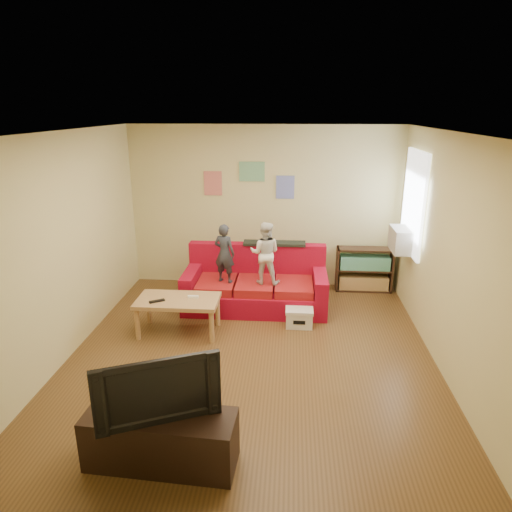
# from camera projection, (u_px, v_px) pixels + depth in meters

# --- Properties ---
(room_shell) EXTENTS (4.52, 5.02, 2.72)m
(room_shell) POSITION_uv_depth(u_px,v_px,m) (251.00, 253.00, 5.27)
(room_shell) COLOR brown
(room_shell) RESTS_ON ground
(sofa) EXTENTS (2.15, 0.99, 0.95)m
(sofa) POSITION_uv_depth(u_px,v_px,m) (256.00, 286.00, 7.05)
(sofa) COLOR maroon
(sofa) RESTS_ON ground
(child_a) EXTENTS (0.38, 0.31, 0.89)m
(child_a) POSITION_uv_depth(u_px,v_px,m) (224.00, 253.00, 6.73)
(child_a) COLOR #2A2E38
(child_a) RESTS_ON sofa
(child_b) EXTENTS (0.49, 0.40, 0.93)m
(child_b) POSITION_uv_depth(u_px,v_px,m) (265.00, 253.00, 6.68)
(child_b) COLOR white
(child_b) RESTS_ON sofa
(coffee_table) EXTENTS (1.10, 0.61, 0.50)m
(coffee_table) POSITION_uv_depth(u_px,v_px,m) (178.00, 304.00, 6.16)
(coffee_table) COLOR tan
(coffee_table) RESTS_ON ground
(remote) EXTENTS (0.20, 0.15, 0.02)m
(remote) POSITION_uv_depth(u_px,v_px,m) (157.00, 301.00, 6.04)
(remote) COLOR black
(remote) RESTS_ON coffee_table
(game_controller) EXTENTS (0.14, 0.04, 0.03)m
(game_controller) POSITION_uv_depth(u_px,v_px,m) (193.00, 297.00, 6.17)
(game_controller) COLOR white
(game_controller) RESTS_ON coffee_table
(bookshelf) EXTENTS (0.92, 0.28, 0.74)m
(bookshelf) POSITION_uv_depth(u_px,v_px,m) (364.00, 272.00, 7.64)
(bookshelf) COLOR #372316
(bookshelf) RESTS_ON ground
(window) EXTENTS (0.04, 1.08, 1.48)m
(window) POSITION_uv_depth(u_px,v_px,m) (414.00, 203.00, 6.58)
(window) COLOR white
(window) RESTS_ON room_shell
(ac_unit) EXTENTS (0.28, 0.55, 0.35)m
(ac_unit) POSITION_uv_depth(u_px,v_px,m) (401.00, 240.00, 6.77)
(ac_unit) COLOR #B7B2A3
(ac_unit) RESTS_ON window
(artwork_left) EXTENTS (0.30, 0.01, 0.40)m
(artwork_left) POSITION_uv_depth(u_px,v_px,m) (213.00, 183.00, 7.57)
(artwork_left) COLOR #D87266
(artwork_left) RESTS_ON room_shell
(artwork_center) EXTENTS (0.42, 0.01, 0.32)m
(artwork_center) POSITION_uv_depth(u_px,v_px,m) (252.00, 172.00, 7.46)
(artwork_center) COLOR #72B27F
(artwork_center) RESTS_ON room_shell
(artwork_right) EXTENTS (0.30, 0.01, 0.38)m
(artwork_right) POSITION_uv_depth(u_px,v_px,m) (285.00, 187.00, 7.49)
(artwork_right) COLOR #727FCC
(artwork_right) RESTS_ON room_shell
(file_box) EXTENTS (0.39, 0.29, 0.27)m
(file_box) POSITION_uv_depth(u_px,v_px,m) (299.00, 317.00, 6.43)
(file_box) COLOR white
(file_box) RESTS_ON ground
(tv_stand) EXTENTS (1.32, 0.51, 0.48)m
(tv_stand) POSITION_uv_depth(u_px,v_px,m) (161.00, 440.00, 3.91)
(tv_stand) COLOR black
(tv_stand) RESTS_ON ground
(television) EXTENTS (0.99, 0.53, 0.59)m
(television) POSITION_uv_depth(u_px,v_px,m) (157.00, 386.00, 3.74)
(television) COLOR black
(television) RESTS_ON tv_stand
(tissue) EXTENTS (0.11, 0.11, 0.10)m
(tissue) POSITION_uv_depth(u_px,v_px,m) (309.00, 324.00, 6.42)
(tissue) COLOR white
(tissue) RESTS_ON ground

